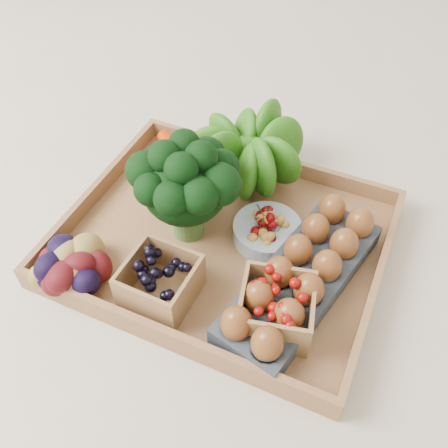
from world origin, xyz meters
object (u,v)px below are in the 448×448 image
at_px(tray, 224,243).
at_px(broccoli, 186,203).
at_px(cherry_bowl, 267,232).
at_px(egg_carton, 301,282).

relative_size(tray, broccoli, 2.92).
bearing_deg(cherry_bowl, egg_carton, -42.54).
distance_m(tray, egg_carton, 0.17).
bearing_deg(cherry_bowl, broccoli, -162.20).
bearing_deg(broccoli, egg_carton, -9.74).
bearing_deg(tray, broccoli, -175.58).
distance_m(tray, cherry_bowl, 0.08).
relative_size(tray, cherry_bowl, 4.48).
bearing_deg(tray, egg_carton, -15.66).
bearing_deg(broccoli, cherry_bowl, 17.80).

